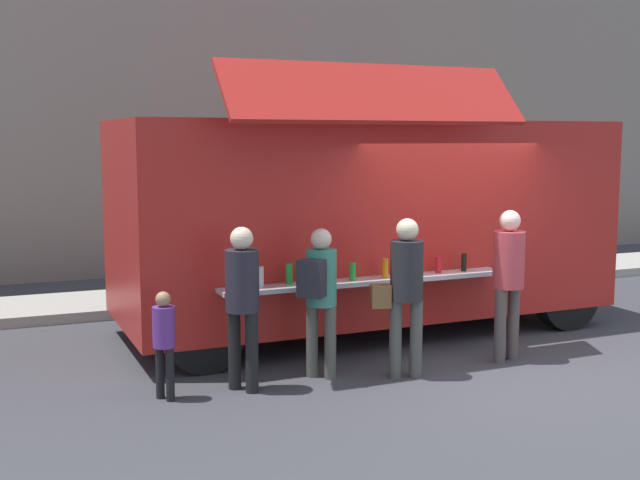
% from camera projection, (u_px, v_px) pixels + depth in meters
% --- Properties ---
extents(ground_plane, '(60.00, 60.00, 0.00)m').
position_uv_depth(ground_plane, '(499.00, 369.00, 8.88)').
color(ground_plane, '#38383D').
extents(curb_strip, '(28.00, 1.60, 0.15)m').
position_uv_depth(curb_strip, '(40.00, 309.00, 11.63)').
color(curb_strip, '#9E998E').
rests_on(curb_strip, ground).
extents(building_behind, '(32.00, 2.40, 8.72)m').
position_uv_depth(building_behind, '(74.00, 42.00, 15.03)').
color(building_behind, slate).
rests_on(building_behind, ground).
extents(food_truck_main, '(6.46, 3.23, 3.40)m').
position_uv_depth(food_truck_main, '(365.00, 217.00, 10.54)').
color(food_truck_main, '#AE201A').
rests_on(food_truck_main, ground).
extents(trash_bin, '(0.60, 0.60, 0.89)m').
position_uv_depth(trash_bin, '(494.00, 257.00, 14.17)').
color(trash_bin, '#2B5B39').
rests_on(trash_bin, ground).
extents(customer_front_ordering, '(0.56, 0.35, 1.72)m').
position_uv_depth(customer_front_ordering, '(405.00, 284.00, 8.47)').
color(customer_front_ordering, '#4B4A45').
rests_on(customer_front_ordering, ground).
extents(customer_mid_with_backpack, '(0.50, 0.50, 1.62)m').
position_uv_depth(customer_mid_with_backpack, '(320.00, 288.00, 8.42)').
color(customer_mid_with_backpack, '#4B4B41').
rests_on(customer_mid_with_backpack, ground).
extents(customer_rear_waiting, '(0.34, 0.34, 1.69)m').
position_uv_depth(customer_rear_waiting, '(242.00, 294.00, 8.02)').
color(customer_rear_waiting, black).
rests_on(customer_rear_waiting, ground).
extents(customer_extra_browsing, '(0.36, 0.36, 1.75)m').
position_uv_depth(customer_extra_browsing, '(508.00, 272.00, 9.09)').
color(customer_extra_browsing, '#4F4540').
rests_on(customer_extra_browsing, ground).
extents(child_near_queue, '(0.22, 0.22, 1.09)m').
position_uv_depth(child_near_queue, '(164.00, 335.00, 7.78)').
color(child_near_queue, black).
rests_on(child_near_queue, ground).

